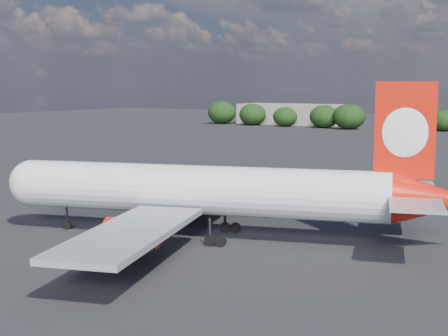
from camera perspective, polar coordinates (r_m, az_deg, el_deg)
The scene contains 4 objects.
ground at distance 102.10m, azimuth 6.73°, elevation -0.89°, with size 500.00×500.00×0.00m, color black.
qantas_airliner at distance 60.13m, azimuth -0.84°, elevation -2.21°, with size 45.44×43.60×15.13m.
terminal_building at distance 248.40m, azimuth 6.28°, elevation 4.91°, with size 42.00×16.00×8.00m.
highway_sign at distance 216.49m, azimuth 15.68°, elevation 4.09°, with size 6.00×0.30×4.50m.
Camera 1 is at (43.20, -31.34, 14.66)m, focal length 50.00 mm.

